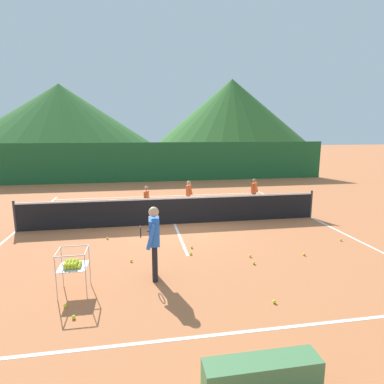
# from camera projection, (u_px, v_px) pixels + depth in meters

# --- Properties ---
(ground_plane) EXTENTS (120.00, 120.00, 0.00)m
(ground_plane) POSITION_uv_depth(u_px,v_px,m) (175.00, 224.00, 11.43)
(ground_plane) COLOR #C67042
(line_baseline_near) EXTENTS (10.58, 0.08, 0.01)m
(line_baseline_near) POSITION_uv_depth(u_px,v_px,m) (221.00, 334.00, 5.22)
(line_baseline_near) COLOR white
(line_baseline_near) RESTS_ON ground
(line_baseline_far) EXTENTS (10.58, 0.08, 0.01)m
(line_baseline_far) POSITION_uv_depth(u_px,v_px,m) (163.00, 196.00, 16.36)
(line_baseline_far) COLOR white
(line_baseline_far) RESTS_ON ground
(line_sideline_west) EXTENTS (0.08, 11.51, 0.01)m
(line_sideline_west) POSITION_uv_depth(u_px,v_px,m) (15.00, 232.00, 10.54)
(line_sideline_west) COLOR white
(line_sideline_west) RESTS_ON ground
(line_sideline_east) EXTENTS (0.08, 11.51, 0.01)m
(line_sideline_east) POSITION_uv_depth(u_px,v_px,m) (311.00, 217.00, 12.31)
(line_sideline_east) COLOR white
(line_sideline_east) RESTS_ON ground
(line_service_center) EXTENTS (0.08, 6.06, 0.01)m
(line_service_center) POSITION_uv_depth(u_px,v_px,m) (175.00, 224.00, 11.43)
(line_service_center) COLOR white
(line_service_center) RESTS_ON ground
(tennis_net) EXTENTS (10.59, 0.08, 1.05)m
(tennis_net) POSITION_uv_depth(u_px,v_px,m) (174.00, 210.00, 11.34)
(tennis_net) COLOR #333338
(tennis_net) RESTS_ON ground
(instructor) EXTENTS (0.43, 0.76, 1.66)m
(instructor) POSITION_uv_depth(u_px,v_px,m) (154.00, 236.00, 7.04)
(instructor) COLOR black
(instructor) RESTS_ON ground
(student_0) EXTENTS (0.27, 0.48, 1.19)m
(student_0) POSITION_uv_depth(u_px,v_px,m) (147.00, 198.00, 12.35)
(student_0) COLOR navy
(student_0) RESTS_ON ground
(student_1) EXTENTS (0.35, 0.49, 1.22)m
(student_1) POSITION_uv_depth(u_px,v_px,m) (189.00, 192.00, 13.48)
(student_1) COLOR silver
(student_1) RESTS_ON ground
(student_2) EXTENTS (0.43, 0.45, 1.22)m
(student_2) POSITION_uv_depth(u_px,v_px,m) (254.00, 190.00, 14.07)
(student_2) COLOR black
(student_2) RESTS_ON ground
(ball_cart) EXTENTS (0.58, 0.58, 0.90)m
(ball_cart) POSITION_uv_depth(u_px,v_px,m) (73.00, 264.00, 6.50)
(ball_cart) COLOR #B7B7BC
(ball_cart) RESTS_ON ground
(tennis_ball_0) EXTENTS (0.07, 0.07, 0.07)m
(tennis_ball_0) POSITION_uv_depth(u_px,v_px,m) (107.00, 238.00, 9.81)
(tennis_ball_0) COLOR yellow
(tennis_ball_0) RESTS_ON ground
(tennis_ball_1) EXTENTS (0.07, 0.07, 0.07)m
(tennis_ball_1) POSITION_uv_depth(u_px,v_px,m) (304.00, 254.00, 8.53)
(tennis_ball_1) COLOR yellow
(tennis_ball_1) RESTS_ON ground
(tennis_ball_2) EXTENTS (0.07, 0.07, 0.07)m
(tennis_ball_2) POSITION_uv_depth(u_px,v_px,m) (65.00, 306.00, 6.01)
(tennis_ball_2) COLOR yellow
(tennis_ball_2) RESTS_ON ground
(tennis_ball_3) EXTENTS (0.07, 0.07, 0.07)m
(tennis_ball_3) POSITION_uv_depth(u_px,v_px,m) (131.00, 261.00, 8.11)
(tennis_ball_3) COLOR yellow
(tennis_ball_3) RESTS_ON ground
(tennis_ball_4) EXTENTS (0.07, 0.07, 0.07)m
(tennis_ball_4) POSITION_uv_depth(u_px,v_px,m) (74.00, 317.00, 5.65)
(tennis_ball_4) COLOR yellow
(tennis_ball_4) RESTS_ON ground
(tennis_ball_5) EXTENTS (0.07, 0.07, 0.07)m
(tennis_ball_5) POSITION_uv_depth(u_px,v_px,m) (254.00, 263.00, 7.97)
(tennis_ball_5) COLOR yellow
(tennis_ball_5) RESTS_ON ground
(tennis_ball_6) EXTENTS (0.07, 0.07, 0.07)m
(tennis_ball_6) POSITION_uv_depth(u_px,v_px,m) (341.00, 240.00, 9.66)
(tennis_ball_6) COLOR yellow
(tennis_ball_6) RESTS_ON ground
(tennis_ball_7) EXTENTS (0.07, 0.07, 0.07)m
(tennis_ball_7) POSITION_uv_depth(u_px,v_px,m) (274.00, 302.00, 6.16)
(tennis_ball_7) COLOR yellow
(tennis_ball_7) RESTS_ON ground
(tennis_ball_8) EXTENTS (0.07, 0.07, 0.07)m
(tennis_ball_8) POSITION_uv_depth(u_px,v_px,m) (191.00, 254.00, 8.58)
(tennis_ball_8) COLOR yellow
(tennis_ball_8) RESTS_ON ground
(tennis_ball_9) EXTENTS (0.07, 0.07, 0.07)m
(tennis_ball_9) POSITION_uv_depth(u_px,v_px,m) (250.00, 256.00, 8.42)
(tennis_ball_9) COLOR yellow
(tennis_ball_9) RESTS_ON ground
(tennis_ball_10) EXTENTS (0.07, 0.07, 0.07)m
(tennis_ball_10) POSITION_uv_depth(u_px,v_px,m) (192.00, 247.00, 9.06)
(tennis_ball_10) COLOR yellow
(tennis_ball_10) RESTS_ON ground
(windscreen_fence) EXTENTS (23.27, 0.08, 2.56)m
(windscreen_fence) POSITION_uv_depth(u_px,v_px,m) (156.00, 162.00, 20.88)
(windscreen_fence) COLOR #1E5B2D
(windscreen_fence) RESTS_ON ground
(courtside_bench) EXTENTS (1.50, 0.36, 0.46)m
(courtside_bench) POSITION_uv_depth(u_px,v_px,m) (262.00, 376.00, 4.03)
(courtside_bench) COLOR #4C7F4C
(courtside_bench) RESTS_ON ground
(hill_0) EXTENTS (37.86, 37.86, 15.73)m
(hill_0) POSITION_uv_depth(u_px,v_px,m) (232.00, 112.00, 78.80)
(hill_0) COLOR #38702D
(hill_0) RESTS_ON ground
(hill_1) EXTENTS (41.04, 41.04, 13.37)m
(hill_1) POSITION_uv_depth(u_px,v_px,m) (61.00, 115.00, 70.08)
(hill_1) COLOR #2D6628
(hill_1) RESTS_ON ground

